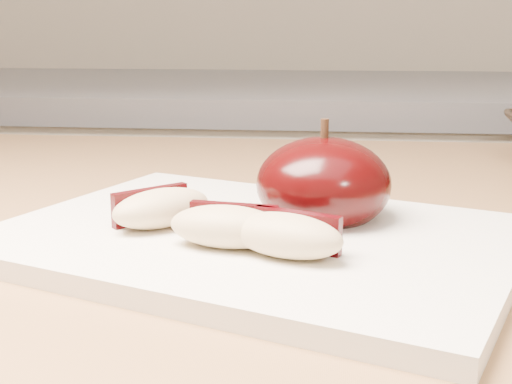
# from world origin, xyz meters

# --- Properties ---
(back_cabinet) EXTENTS (2.40, 0.62, 0.94)m
(back_cabinet) POSITION_xyz_m (0.00, 1.20, 0.47)
(back_cabinet) COLOR silver
(back_cabinet) RESTS_ON ground
(cutting_board) EXTENTS (0.38, 0.33, 0.01)m
(cutting_board) POSITION_xyz_m (-0.08, 0.38, 0.91)
(cutting_board) COLOR silver
(cutting_board) RESTS_ON island_counter
(apple_half) EXTENTS (0.09, 0.09, 0.08)m
(apple_half) POSITION_xyz_m (-0.04, 0.42, 0.94)
(apple_half) COLOR black
(apple_half) RESTS_ON cutting_board
(apple_wedge_a) EXTENTS (0.07, 0.07, 0.03)m
(apple_wedge_a) POSITION_xyz_m (-0.14, 0.38, 0.93)
(apple_wedge_a) COLOR tan
(apple_wedge_a) RESTS_ON cutting_board
(apple_wedge_b) EXTENTS (0.07, 0.04, 0.03)m
(apple_wedge_b) POSITION_xyz_m (-0.09, 0.34, 0.93)
(apple_wedge_b) COLOR tan
(apple_wedge_b) RESTS_ON cutting_board
(apple_wedge_c) EXTENTS (0.08, 0.06, 0.03)m
(apple_wedge_c) POSITION_xyz_m (-0.06, 0.33, 0.93)
(apple_wedge_c) COLOR tan
(apple_wedge_c) RESTS_ON cutting_board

